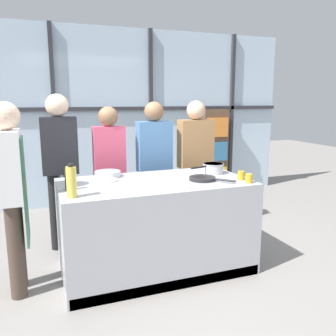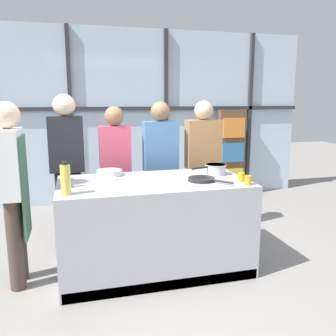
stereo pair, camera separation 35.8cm
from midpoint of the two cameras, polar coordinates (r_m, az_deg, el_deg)
The scene contains 17 objects.
ground_plane at distance 3.77m, azimuth 0.59°, elevation -15.63°, with size 18.00×18.00×0.00m, color gray.
back_window_wall at distance 5.87m, azimuth -6.01°, elevation 8.14°, with size 6.40×0.10×2.80m.
bookshelf at distance 6.34m, azimuth 11.69°, elevation 2.31°, with size 0.47×0.19×1.51m.
demo_island at distance 3.59m, azimuth 0.63°, elevation -9.17°, with size 1.83×0.97×0.91m.
chef at distance 3.36m, azimuth -20.91°, elevation -2.44°, with size 0.23×0.43×1.67m.
spectator_far_left at distance 4.15m, azimuth -13.57°, elevation 1.48°, with size 0.38×0.24×1.75m.
spectator_center_left at distance 4.21m, azimuth -6.04°, elevation 0.69°, with size 0.36×0.23×1.61m.
spectator_center_right at distance 4.33m, azimuth 1.16°, elevation 1.17°, with size 0.41×0.23×1.66m.
spectator_far_right at distance 4.51m, azimuth 7.90°, elevation 1.46°, with size 0.43×0.23×1.67m.
frying_pan at distance 3.49m, azimuth 8.45°, elevation -1.81°, with size 0.36×0.40×0.04m.
saucepan at distance 3.80m, azimuth 10.31°, elevation -0.19°, with size 0.41×0.22×0.11m.
white_plate at distance 3.54m, azimuth -7.16°, elevation -1.79°, with size 0.23×0.23×0.01m, color white.
mixing_bowl at distance 3.72m, azimuth -6.68°, elevation -0.74°, with size 0.26×0.26×0.06m.
oil_bottle at distance 3.01m, azimuth -12.88°, elevation -1.84°, with size 0.08×0.08×0.28m.
pepper_grinder at distance 3.26m, azimuth -13.19°, elevation -1.43°, with size 0.05×0.05×0.22m.
juice_glass_near at distance 3.42m, azimuth 15.67°, elevation -1.93°, with size 0.07×0.07×0.09m, color orange.
juice_glass_far at distance 3.54m, azimuth 14.53°, elevation -1.45°, with size 0.07×0.07×0.09m, color orange.
Camera 2 is at (-0.72, -3.31, 1.69)m, focal length 38.00 mm.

